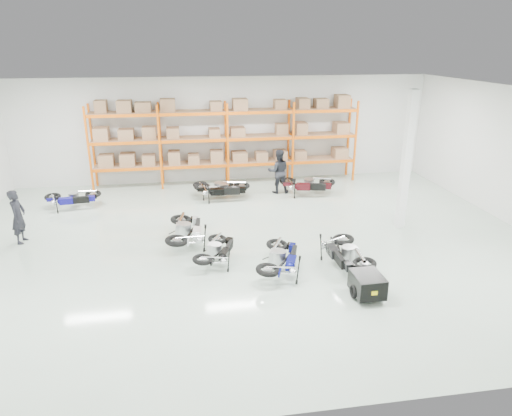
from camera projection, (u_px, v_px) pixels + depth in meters
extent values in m
plane|color=#AFC3B3|center=(248.00, 242.00, 14.12)|extent=(18.00, 18.00, 0.00)
plane|color=white|center=(247.00, 94.00, 12.58)|extent=(18.00, 18.00, 0.00)
plane|color=silver|center=(225.00, 130.00, 19.85)|extent=(18.00, 0.00, 18.00)
plane|color=silver|center=(312.00, 295.00, 6.85)|extent=(18.00, 0.00, 18.00)
cube|color=#EB5F0C|center=(89.00, 151.00, 18.27)|extent=(0.08, 0.08, 3.50)
cube|color=#EB5F0C|center=(93.00, 146.00, 19.11)|extent=(0.08, 0.08, 3.50)
cube|color=#EB5F0C|center=(160.00, 148.00, 18.68)|extent=(0.08, 0.08, 3.50)
cube|color=#EB5F0C|center=(161.00, 144.00, 19.52)|extent=(0.08, 0.08, 3.50)
cube|color=#EB5F0C|center=(228.00, 146.00, 19.09)|extent=(0.08, 0.08, 3.50)
cube|color=#EB5F0C|center=(226.00, 142.00, 19.93)|extent=(0.08, 0.08, 3.50)
cube|color=#EB5F0C|center=(293.00, 144.00, 19.50)|extent=(0.08, 0.08, 3.50)
cube|color=#EB5F0C|center=(288.00, 140.00, 20.34)|extent=(0.08, 0.08, 3.50)
cube|color=#EB5F0C|center=(355.00, 142.00, 19.91)|extent=(0.08, 0.08, 3.50)
cube|color=#EB5F0C|center=(348.00, 138.00, 20.75)|extent=(0.08, 0.08, 3.50)
cube|color=#EB5F0C|center=(127.00, 170.00, 18.77)|extent=(2.70, 0.08, 0.12)
cube|color=#EB5F0C|center=(129.00, 164.00, 19.60)|extent=(2.70, 0.08, 0.12)
cube|color=#99724F|center=(128.00, 165.00, 19.16)|extent=(2.68, 0.88, 0.02)
cube|color=#99724F|center=(127.00, 160.00, 19.08)|extent=(2.40, 0.70, 0.44)
cube|color=#EB5F0C|center=(195.00, 167.00, 19.18)|extent=(2.70, 0.08, 0.12)
cube|color=#EB5F0C|center=(195.00, 162.00, 20.01)|extent=(2.70, 0.08, 0.12)
cube|color=#99724F|center=(195.00, 163.00, 19.57)|extent=(2.68, 0.88, 0.02)
cube|color=#99724F|center=(195.00, 158.00, 19.49)|extent=(2.40, 0.70, 0.44)
cube|color=#EB5F0C|center=(261.00, 164.00, 19.59)|extent=(2.70, 0.08, 0.12)
cube|color=#EB5F0C|center=(257.00, 159.00, 20.42)|extent=(2.70, 0.08, 0.12)
cube|color=#99724F|center=(259.00, 160.00, 19.98)|extent=(2.68, 0.88, 0.02)
cube|color=#99724F|center=(259.00, 155.00, 19.90)|extent=(2.40, 0.70, 0.44)
cube|color=#EB5F0C|center=(324.00, 162.00, 20.00)|extent=(2.70, 0.08, 0.12)
cube|color=#EB5F0C|center=(318.00, 157.00, 20.83)|extent=(2.70, 0.08, 0.12)
cube|color=#99724F|center=(321.00, 158.00, 20.39)|extent=(2.68, 0.88, 0.02)
cube|color=#99724F|center=(321.00, 153.00, 20.31)|extent=(2.40, 0.70, 0.44)
cube|color=#EB5F0C|center=(124.00, 143.00, 18.39)|extent=(2.70, 0.08, 0.12)
cube|color=#EB5F0C|center=(127.00, 139.00, 19.23)|extent=(2.70, 0.08, 0.12)
cube|color=#99724F|center=(125.00, 139.00, 18.78)|extent=(2.68, 0.88, 0.02)
cube|color=#99724F|center=(125.00, 134.00, 18.71)|extent=(2.40, 0.70, 0.44)
cube|color=#EB5F0C|center=(194.00, 141.00, 18.80)|extent=(2.70, 0.08, 0.12)
cube|color=#EB5F0C|center=(193.00, 137.00, 19.64)|extent=(2.70, 0.08, 0.12)
cube|color=#99724F|center=(194.00, 137.00, 19.19)|extent=(2.68, 0.88, 0.02)
cube|color=#99724F|center=(193.00, 132.00, 19.12)|extent=(2.40, 0.70, 0.44)
cube|color=#EB5F0C|center=(261.00, 139.00, 19.21)|extent=(2.70, 0.08, 0.12)
cube|color=#EB5F0C|center=(257.00, 135.00, 20.05)|extent=(2.70, 0.08, 0.12)
cube|color=#99724F|center=(259.00, 135.00, 19.60)|extent=(2.68, 0.88, 0.02)
cube|color=#99724F|center=(259.00, 130.00, 19.53)|extent=(2.40, 0.70, 0.44)
cube|color=#EB5F0C|center=(325.00, 137.00, 19.62)|extent=(2.70, 0.08, 0.12)
cube|color=#EB5F0C|center=(319.00, 133.00, 20.46)|extent=(2.70, 0.08, 0.12)
cube|color=#99724F|center=(322.00, 133.00, 20.01)|extent=(2.68, 0.88, 0.02)
cube|color=#99724F|center=(322.00, 128.00, 19.94)|extent=(2.40, 0.70, 0.44)
cube|color=#EB5F0C|center=(121.00, 116.00, 18.02)|extent=(2.70, 0.08, 0.12)
cube|color=#EB5F0C|center=(124.00, 113.00, 18.85)|extent=(2.70, 0.08, 0.12)
cube|color=#99724F|center=(123.00, 112.00, 18.41)|extent=(2.68, 0.88, 0.02)
cube|color=#99724F|center=(122.00, 107.00, 18.33)|extent=(2.40, 0.70, 0.44)
cube|color=#EB5F0C|center=(193.00, 114.00, 18.43)|extent=(2.70, 0.08, 0.12)
cube|color=#EB5F0C|center=(192.00, 111.00, 19.26)|extent=(2.70, 0.08, 0.12)
cube|color=#99724F|center=(192.00, 111.00, 18.82)|extent=(2.68, 0.88, 0.02)
cube|color=#99724F|center=(192.00, 105.00, 18.74)|extent=(2.40, 0.70, 0.44)
cube|color=#EB5F0C|center=(261.00, 113.00, 18.84)|extent=(2.70, 0.08, 0.12)
cube|color=#EB5F0C|center=(257.00, 110.00, 19.67)|extent=(2.70, 0.08, 0.12)
cube|color=#99724F|center=(259.00, 109.00, 19.23)|extent=(2.68, 0.88, 0.02)
cube|color=#99724F|center=(259.00, 104.00, 19.15)|extent=(2.40, 0.70, 0.44)
cube|color=#EB5F0C|center=(326.00, 111.00, 19.25)|extent=(2.70, 0.08, 0.12)
cube|color=#EB5F0C|center=(320.00, 108.00, 20.08)|extent=(2.70, 0.08, 0.12)
cube|color=#99724F|center=(323.00, 108.00, 19.64)|extent=(2.68, 0.88, 0.02)
cube|color=#99724F|center=(323.00, 103.00, 19.56)|extent=(2.40, 0.70, 0.44)
cube|color=white|center=(406.00, 161.00, 14.58)|extent=(0.25, 0.25, 4.50)
cube|color=black|center=(367.00, 284.00, 10.95)|extent=(0.68, 0.86, 0.50)
cube|color=yellow|center=(374.00, 293.00, 10.55)|extent=(0.14, 0.02, 0.10)
torus|color=black|center=(353.00, 292.00, 10.96)|extent=(0.07, 0.34, 0.34)
torus|color=black|center=(380.00, 289.00, 11.06)|extent=(0.07, 0.34, 0.34)
cylinder|color=black|center=(358.00, 271.00, 11.48)|extent=(0.04, 0.81, 0.04)
imported|color=black|center=(18.00, 217.00, 13.87)|extent=(0.46, 0.65, 1.68)
imported|color=black|center=(278.00, 171.00, 18.52)|extent=(0.91, 0.73, 1.80)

